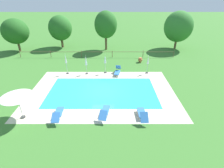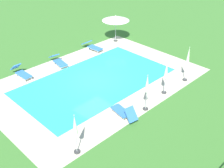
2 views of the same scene
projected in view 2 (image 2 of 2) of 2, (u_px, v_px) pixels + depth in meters
The scene contains 13 objects.
ground_plane at pixel (95, 81), 19.96m from camera, with size 160.00×160.00×0.00m, color #3D752D.
pool_deck_paving at pixel (95, 81), 19.96m from camera, with size 14.41×9.69×0.01m, color beige.
swimming_pool_water at pixel (95, 81), 19.96m from camera, with size 10.67×5.96×0.01m, color #2DB7C6.
pool_coping_rim at pixel (95, 81), 19.95m from camera, with size 11.15×6.44×0.01m.
sun_lounger_north_near_steps at pixel (93, 46), 24.20m from camera, with size 0.70×2.08×0.74m.
sun_lounger_north_mid at pixel (58, 61), 21.82m from camera, with size 0.91×2.12×0.76m.
sun_lounger_north_far at pixel (124, 112), 16.17m from camera, with size 0.90×1.95×0.97m.
sun_lounger_north_end at pixel (21, 72), 20.21m from camera, with size 0.67×1.99×0.88m.
patio_umbrella_open_foreground at pixel (116, 18), 25.03m from camera, with size 2.42×2.42×2.40m.
patio_umbrella_closed_row_west at pixel (75, 128), 13.22m from camera, with size 0.32×0.32×2.30m.
patio_umbrella_closed_row_mid_west at pixel (166, 72), 17.81m from camera, with size 0.32×0.32×2.37m.
patio_umbrella_closed_row_centre at pixel (147, 86), 16.23m from camera, with size 0.32×0.32×2.36m.
patio_umbrella_closed_row_mid_east at pixel (188, 59), 19.17m from camera, with size 0.32×0.32×2.54m.
Camera 2 is at (11.33, 13.03, 10.08)m, focal length 45.81 mm.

